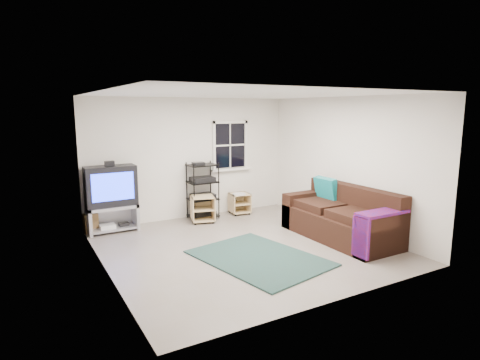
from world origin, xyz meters
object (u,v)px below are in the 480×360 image
side_table_right (239,202)px  sofa (342,219)px  av_rack (203,194)px  side_table_left (202,208)px  tv_unit (111,193)px

side_table_right → sofa: 2.59m
av_rack → side_table_right: (0.88, -0.05, -0.26)m
av_rack → sofa: 3.02m
side_table_left → sofa: bearing=-52.1°
tv_unit → av_rack: (1.94, 0.01, -0.23)m
av_rack → side_table_right: size_ratio=2.51×
side_table_left → side_table_right: bearing=10.5°
tv_unit → av_rack: 1.95m
tv_unit → side_table_right: size_ratio=2.83×
av_rack → side_table_right: 0.92m
tv_unit → sofa: (3.59, -2.51, -0.39)m
side_table_right → sofa: bearing=-72.5°
tv_unit → side_table_left: bearing=-7.0°
av_rack → side_table_left: 0.36m
av_rack → side_table_left: av_rack is taller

